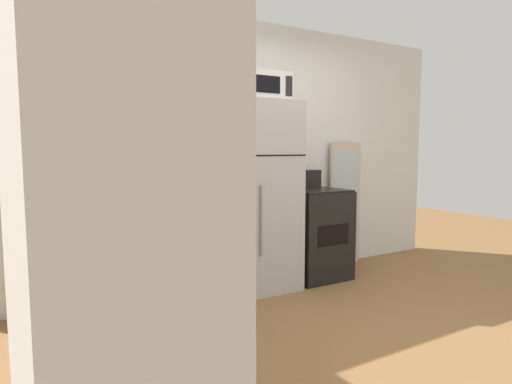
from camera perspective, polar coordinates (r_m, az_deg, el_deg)
ground_plane at (r=3.41m, az=14.67°, el=-17.52°), size 12.00×12.00×0.00m
wall_back_white at (r=4.49m, az=-0.59°, el=5.26°), size 5.00×0.10×2.60m
wall_left_brick at (r=2.18m, az=-29.32°, el=4.08°), size 0.10×4.00×2.60m
desk at (r=3.78m, az=-14.44°, el=-6.79°), size 1.23×0.53×0.75m
desk_lamp at (r=3.71m, az=-19.09°, el=0.06°), size 0.14×0.12×0.35m
spray_bottle at (r=3.86m, az=-13.21°, el=-1.68°), size 0.06×0.06×0.25m
paper_towel_roll at (r=3.92m, az=-11.29°, el=-1.22°), size 0.11×0.11×0.24m
coffee_mug at (r=3.76m, az=-7.48°, el=-2.55°), size 0.08×0.08×0.09m
refrigerator at (r=4.14m, az=0.66°, el=-0.53°), size 0.60×0.63×1.77m
microwave at (r=4.13m, az=0.84°, el=13.58°), size 0.46×0.35×0.26m
oven_range at (r=4.57m, az=7.57°, el=-5.30°), size 0.60×0.61×1.10m
leaning_mirror at (r=5.14m, az=11.50°, el=-1.51°), size 0.44×0.03×1.40m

